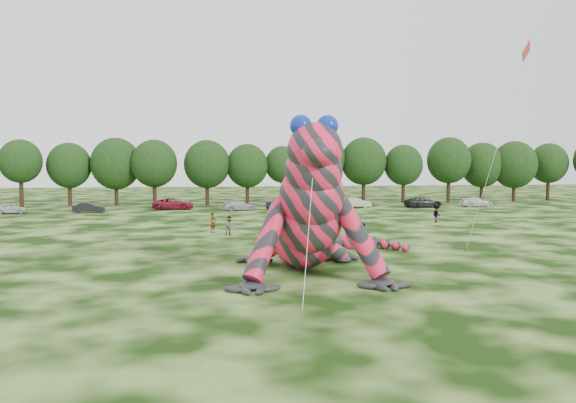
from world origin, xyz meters
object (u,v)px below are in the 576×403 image
(tree_16, at_px, (548,172))
(spectator_1, at_px, (230,226))
(car_0, at_px, (10,208))
(car_3, at_px, (240,206))
(flying_kite, at_px, (522,65))
(tree_9, at_px, (283,175))
(tree_4, at_px, (69,174))
(car_1, at_px, (89,208))
(car_4, at_px, (283,204))
(tree_5, at_px, (116,172))
(tree_11, at_px, (364,170))
(tree_14, at_px, (482,172))
(car_5, at_px, (356,203))
(tree_8, at_px, (247,174))
(spectator_5, at_px, (363,233))
(car_6, at_px, (423,202))
(car_7, at_px, (476,202))
(car_2, at_px, (173,204))
(spectator_2, at_px, (437,214))
(tree_3, at_px, (21,173))
(tree_7, at_px, (207,173))
(tree_13, at_px, (449,170))
(tree_12, at_px, (403,174))
(spectator_0, at_px, (213,223))
(inflatable_gecko, at_px, (302,194))
(tree_10, at_px, (322,169))
(tree_15, at_px, (514,171))
(tree_6, at_px, (154,173))

(tree_16, relative_size, spectator_1, 5.70)
(car_0, height_order, car_3, car_0)
(flying_kite, relative_size, tree_9, 1.63)
(tree_4, relative_size, car_1, 2.34)
(car_4, bearing_deg, tree_5, 62.73)
(tree_11, xyz_separation_m, car_4, (-14.12, -11.08, -4.28))
(tree_14, bearing_deg, car_5, -158.14)
(flying_kite, xyz_separation_m, tree_8, (-14.04, 48.56, -7.98))
(tree_8, bearing_deg, spectator_5, -81.82)
(car_6, height_order, car_7, car_6)
(car_2, bearing_deg, car_1, 114.84)
(car_1, height_order, spectator_2, spectator_2)
(tree_3, relative_size, tree_7, 1.00)
(tree_8, xyz_separation_m, tree_13, (31.35, 0.14, 0.59))
(flying_kite, xyz_separation_m, tree_5, (-32.95, 50.01, -7.55))
(spectator_1, bearing_deg, car_4, 47.96)
(tree_8, height_order, spectator_2, tree_8)
(car_2, bearing_deg, car_6, -86.39)
(tree_4, distance_m, car_3, 26.69)
(tree_12, xyz_separation_m, tree_14, (13.45, 0.98, 0.21))
(car_2, height_order, spectator_2, spectator_2)
(spectator_0, bearing_deg, tree_5, 63.01)
(inflatable_gecko, bearing_deg, spectator_0, 107.81)
(tree_10, relative_size, car_2, 1.93)
(spectator_2, bearing_deg, tree_7, 31.20)
(car_5, height_order, car_7, car_5)
(tree_8, height_order, tree_12, tree_12)
(tree_15, height_order, car_0, tree_15)
(spectator_5, xyz_separation_m, spectator_1, (-9.99, 6.05, 0.04))
(car_1, bearing_deg, car_0, 82.65)
(tree_8, distance_m, tree_16, 49.72)
(flying_kite, bearing_deg, car_3, 112.23)
(tree_12, bearing_deg, tree_7, -178.22)
(tree_11, distance_m, car_0, 49.22)
(tree_9, relative_size, car_5, 2.09)
(tree_8, bearing_deg, tree_5, 175.61)
(tree_9, relative_size, car_3, 2.00)
(tree_6, xyz_separation_m, tree_14, (51.02, 2.04, -0.05))
(inflatable_gecko, relative_size, tree_11, 1.73)
(tree_6, xyz_separation_m, tree_15, (56.03, 1.09, 0.07))
(tree_10, xyz_separation_m, tree_11, (6.39, -0.38, -0.22))
(flying_kite, distance_m, tree_14, 56.11)
(flying_kite, distance_m, tree_9, 50.35)
(tree_7, relative_size, car_5, 2.29)
(car_4, bearing_deg, tree_4, 67.55)
(tree_5, distance_m, tree_14, 56.59)
(flying_kite, xyz_separation_m, tree_6, (-27.38, 48.26, -7.70))
(tree_7, relative_size, car_1, 2.45)
(car_1, height_order, spectator_0, spectator_0)
(tree_16, bearing_deg, car_1, -169.60)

